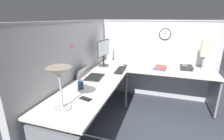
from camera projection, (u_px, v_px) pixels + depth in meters
The scene contains 16 objects.
ground_plane at pixel (132, 113), 2.92m from camera, with size 6.80×6.80×0.00m, color #383D47.
cubicle_wall_back at pixel (75, 72), 2.59m from camera, with size 2.57×0.12×1.58m.
cubicle_wall_right at pixel (154, 59), 3.39m from camera, with size 0.12×2.37×1.58m.
desk at pixel (135, 83), 2.58m from camera, with size 2.35×2.15×0.73m.
monitor at pixel (104, 51), 3.06m from camera, with size 0.46×0.20×0.50m.
laptop at pixel (89, 76), 2.56m from camera, with size 0.37×0.40×0.22m.
keyboard at pixel (121, 70), 2.88m from camera, with size 0.43×0.14×0.02m, color black.
computer_mouse at pixel (125, 65), 3.15m from camera, with size 0.06×0.10×0.03m, color #38383D.
desk_lamp_dome at pixel (59, 75), 1.56m from camera, with size 0.24×0.24×0.44m.
pen_cup at pixel (81, 85), 2.13m from camera, with size 0.08×0.08×0.18m.
cell_phone at pixel (86, 99), 1.87m from camera, with size 0.07×0.14×0.01m, color black.
office_phone at pixel (187, 68), 2.91m from camera, with size 0.20×0.21×0.11m.
book_stack at pixel (160, 68), 2.97m from camera, with size 0.31×0.26×0.04m.
desk_lamp_paper at pixel (205, 49), 2.73m from camera, with size 0.13×0.13×0.53m.
wall_clock at pixel (165, 34), 3.13m from camera, with size 0.04×0.22×0.22m.
pinned_note_leftmost at pixel (72, 46), 2.33m from camera, with size 0.08×0.00×0.07m, color pink.
Camera 1 is at (-2.53, -0.42, 1.62)m, focal length 26.27 mm.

